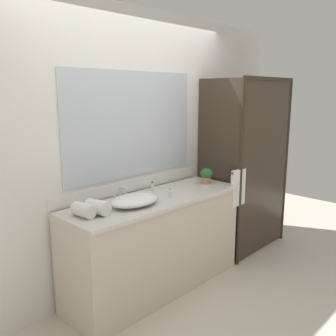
# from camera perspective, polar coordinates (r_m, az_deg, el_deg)

# --- Properties ---
(ground_plane) EXTENTS (8.00, 8.00, 0.00)m
(ground_plane) POSITION_cam_1_polar(r_m,az_deg,el_deg) (3.68, -1.71, -18.17)
(ground_plane) COLOR beige
(wall_back_with_mirror) EXTENTS (4.40, 0.06, 2.60)m
(wall_back_with_mirror) POSITION_cam_1_polar(r_m,az_deg,el_deg) (3.49, -5.79, 2.96)
(wall_back_with_mirror) COLOR silver
(wall_back_with_mirror) RESTS_ON ground_plane
(vanity_cabinet) EXTENTS (1.80, 0.58, 0.90)m
(vanity_cabinet) POSITION_cam_1_polar(r_m,az_deg,el_deg) (3.48, -1.87, -11.68)
(vanity_cabinet) COLOR beige
(vanity_cabinet) RESTS_ON ground_plane
(shower_enclosure) EXTENTS (1.20, 0.59, 2.00)m
(shower_enclosure) POSITION_cam_1_polar(r_m,az_deg,el_deg) (4.16, 12.74, 0.11)
(shower_enclosure) COLOR #2D2319
(shower_enclosure) RESTS_ON ground_plane
(sink_basin) EXTENTS (0.46, 0.32, 0.09)m
(sink_basin) POSITION_cam_1_polar(r_m,az_deg,el_deg) (3.10, -5.25, -5.01)
(sink_basin) COLOR white
(sink_basin) RESTS_ON vanity_cabinet
(faucet) EXTENTS (0.17, 0.14, 0.14)m
(faucet) POSITION_cam_1_polar(r_m,az_deg,el_deg) (3.24, -7.42, -4.30)
(faucet) COLOR silver
(faucet) RESTS_ON vanity_cabinet
(potted_plant) EXTENTS (0.13, 0.13, 0.16)m
(potted_plant) POSITION_cam_1_polar(r_m,az_deg,el_deg) (3.82, 6.05, -1.07)
(potted_plant) COLOR #B77A51
(potted_plant) RESTS_ON vanity_cabinet
(amenity_bottle_shampoo) EXTENTS (0.03, 0.03, 0.09)m
(amenity_bottle_shampoo) POSITION_cam_1_polar(r_m,az_deg,el_deg) (3.31, 0.27, -3.95)
(amenity_bottle_shampoo) COLOR white
(amenity_bottle_shampoo) RESTS_ON vanity_cabinet
(amenity_bottle_lotion) EXTENTS (0.03, 0.03, 0.09)m
(amenity_bottle_lotion) POSITION_cam_1_polar(r_m,az_deg,el_deg) (3.52, -2.44, -2.92)
(amenity_bottle_lotion) COLOR silver
(amenity_bottle_lotion) RESTS_ON vanity_cabinet
(rolled_towel_near_edge) EXTENTS (0.13, 0.20, 0.11)m
(rolled_towel_near_edge) POSITION_cam_1_polar(r_m,az_deg,el_deg) (2.87, -13.09, -6.44)
(rolled_towel_near_edge) COLOR white
(rolled_towel_near_edge) RESTS_ON vanity_cabinet
(rolled_towel_middle) EXTENTS (0.15, 0.21, 0.12)m
(rolled_towel_middle) POSITION_cam_1_polar(r_m,az_deg,el_deg) (2.90, -10.94, -6.05)
(rolled_towel_middle) COLOR white
(rolled_towel_middle) RESTS_ON vanity_cabinet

